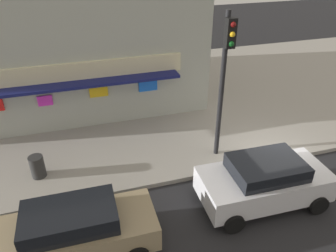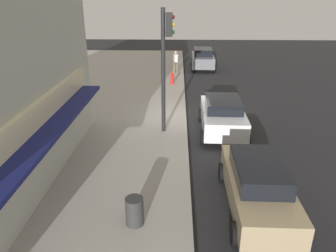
# 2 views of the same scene
# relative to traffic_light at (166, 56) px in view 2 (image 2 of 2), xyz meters

# --- Properties ---
(ground_plane) EXTENTS (61.60, 61.60, 0.00)m
(ground_plane) POSITION_rel_traffic_light_xyz_m (1.96, -1.00, -3.65)
(ground_plane) COLOR #232326
(sidewalk) EXTENTS (41.06, 13.65, 0.17)m
(sidewalk) POSITION_rel_traffic_light_xyz_m (1.96, 5.82, -3.56)
(sidewalk) COLOR #A39E93
(sidewalk) RESTS_ON ground_plane
(traffic_light) EXTENTS (0.32, 0.58, 5.44)m
(traffic_light) POSITION_rel_traffic_light_xyz_m (0.00, 0.00, 0.00)
(traffic_light) COLOR black
(traffic_light) RESTS_ON sidewalk
(fire_hydrant) EXTENTS (0.47, 0.23, 0.83)m
(fire_hydrant) POSITION_rel_traffic_light_xyz_m (8.40, -0.14, -3.07)
(fire_hydrant) COLOR red
(fire_hydrant) RESTS_ON sidewalk
(trash_can) EXTENTS (0.51, 0.51, 0.82)m
(trash_can) POSITION_rel_traffic_light_xyz_m (-6.63, 0.62, -3.06)
(trash_can) COLOR #2D2D2D
(trash_can) RESTS_ON sidewalk
(pedestrian) EXTENTS (0.58, 0.44, 1.72)m
(pedestrian) POSITION_rel_traffic_light_xyz_m (11.88, -0.35, -2.53)
(pedestrian) COLOR brown
(pedestrian) RESTS_ON sidewalk
(parked_car_tan) EXTENTS (4.50, 1.96, 1.60)m
(parked_car_tan) POSITION_rel_traffic_light_xyz_m (-5.57, -2.97, -2.82)
(parked_car_tan) COLOR #9E8966
(parked_car_tan) RESTS_ON ground_plane
(parked_car_white) EXTENTS (4.15, 2.20, 1.63)m
(parked_car_white) POSITION_rel_traffic_light_xyz_m (0.39, -2.65, -2.80)
(parked_car_white) COLOR silver
(parked_car_white) RESTS_ON ground_plane
(parked_car_grey) EXTENTS (4.12, 2.10, 1.72)m
(parked_car_grey) POSITION_rel_traffic_light_xyz_m (14.28, -2.66, -2.77)
(parked_car_grey) COLOR slate
(parked_car_grey) RESTS_ON ground_plane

